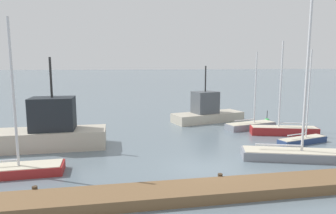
{
  "coord_description": "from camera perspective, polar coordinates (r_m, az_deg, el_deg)",
  "views": [
    {
      "loc": [
        -5.09,
        -15.88,
        6.1
      ],
      "look_at": [
        0.0,
        12.61,
        1.85
      ],
      "focal_mm": 31.62,
      "sensor_mm": 36.0,
      "label": 1
    }
  ],
  "objects": [
    {
      "name": "ground_plane",
      "position": [
        17.75,
        7.33,
        -11.82
      ],
      "size": [
        600.0,
        600.0,
        0.0
      ],
      "primitive_type": "plane",
      "color": "slate"
    },
    {
      "name": "dock_pier",
      "position": [
        14.7,
        11.45,
        -15.25
      ],
      "size": [
        22.0,
        2.13,
        0.62
      ],
      "color": "brown",
      "rests_on": "ground_plane"
    },
    {
      "name": "sailboat_0",
      "position": [
        20.77,
        23.03,
        -7.92
      ],
      "size": [
        6.62,
        3.52,
        11.35
      ],
      "rotation": [
        0.0,
        0.0,
        -0.3
      ],
      "color": "gray",
      "rests_on": "ground_plane"
    },
    {
      "name": "sailboat_1",
      "position": [
        27.54,
        21.39,
        -4.06
      ],
      "size": [
        5.72,
        2.74,
        7.95
      ],
      "rotation": [
        0.0,
        0.0,
        2.87
      ],
      "color": "maroon",
      "rests_on": "ground_plane"
    },
    {
      "name": "sailboat_2",
      "position": [
        25.12,
        24.51,
        -5.62
      ],
      "size": [
        4.39,
        2.01,
        7.16
      ],
      "rotation": [
        0.0,
        0.0,
        0.26
      ],
      "color": "navy",
      "rests_on": "ground_plane"
    },
    {
      "name": "sailboat_3",
      "position": [
        18.69,
        -28.12,
        -10.43
      ],
      "size": [
        5.66,
        1.84,
        8.51
      ],
      "rotation": [
        0.0,
        0.0,
        0.04
      ],
      "color": "maroon",
      "rests_on": "ground_plane"
    },
    {
      "name": "sailboat_4",
      "position": [
        29.08,
        15.64,
        -3.32
      ],
      "size": [
        5.09,
        2.53,
        7.15
      ],
      "rotation": [
        0.0,
        0.0,
        0.23
      ],
      "color": "gray",
      "rests_on": "ground_plane"
    },
    {
      "name": "fishing_boat_0",
      "position": [
        31.57,
        7.5,
        -0.9
      ],
      "size": [
        8.04,
        4.51,
        5.87
      ],
      "rotation": [
        0.0,
        0.0,
        3.41
      ],
      "color": "#BCB29E",
      "rests_on": "ground_plane"
    },
    {
      "name": "fishing_boat_1",
      "position": [
        23.15,
        -21.82,
        -4.25
      ],
      "size": [
        8.19,
        2.88,
        6.57
      ],
      "rotation": [
        0.0,
        0.0,
        0.01
      ],
      "color": "#BCB29E",
      "rests_on": "ground_plane"
    },
    {
      "name": "channel_buoy_0",
      "position": [
        33.28,
        -21.75,
        -2.22
      ],
      "size": [
        0.66,
        0.66,
        1.65
      ],
      "color": "orange",
      "rests_on": "ground_plane"
    },
    {
      "name": "channel_buoy_1",
      "position": [
        31.85,
        18.52,
        -2.58
      ],
      "size": [
        0.58,
        0.58,
        1.38
      ],
      "color": "green",
      "rests_on": "ground_plane"
    }
  ]
}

